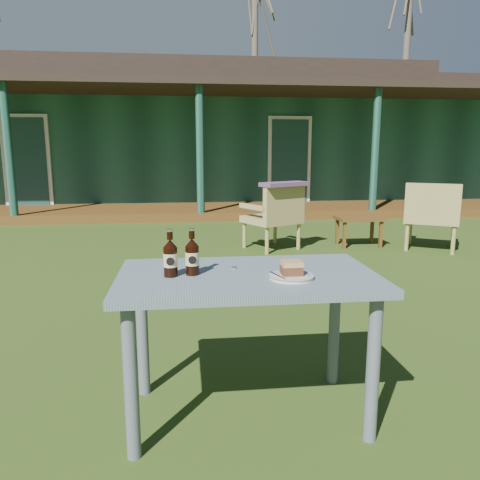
{
  "coord_description": "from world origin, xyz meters",
  "views": [
    {
      "loc": [
        -0.28,
        -3.69,
        1.28
      ],
      "look_at": [
        0.0,
        -1.3,
        0.82
      ],
      "focal_mm": 35.0,
      "sensor_mm": 36.0,
      "label": 1
    }
  ],
  "objects": [
    {
      "name": "tree_mid",
      "position": [
        3.0,
        18.5,
        4.75
      ],
      "size": [
        0.28,
        0.28,
        9.5
      ],
      "primitive_type": "cylinder",
      "color": "brown",
      "rests_on": "ground"
    },
    {
      "name": "tree_right",
      "position": [
        9.5,
        17.0,
        5.5
      ],
      "size": [
        0.28,
        0.28,
        11.0
      ],
      "primitive_type": "cylinder",
      "color": "brown",
      "rests_on": "ground"
    },
    {
      "name": "fork",
      "position": [
        0.12,
        -1.72,
        0.74
      ],
      "size": [
        0.05,
        0.14,
        0.0
      ],
      "primitive_type": "cube",
      "rotation": [
        0.0,
        0.0,
        0.3
      ],
      "color": "silver",
      "rests_on": "plate"
    },
    {
      "name": "cola_bottle_far",
      "position": [
        -0.35,
        -1.61,
        0.81
      ],
      "size": [
        0.06,
        0.07,
        0.22
      ],
      "color": "black",
      "rests_on": "cafe_table"
    },
    {
      "name": "cafe_table",
      "position": [
        0.0,
        -1.6,
        0.62
      ],
      "size": [
        1.2,
        0.7,
        0.72
      ],
      "color": "slate",
      "rests_on": "ground"
    },
    {
      "name": "armchair_left",
      "position": [
        0.88,
        2.21,
        0.47
      ],
      "size": [
        0.82,
        0.81,
        0.84
      ],
      "color": "#A39051",
      "rests_on": "ground"
    },
    {
      "name": "pavilion",
      "position": [
        -0.0,
        9.39,
        1.61
      ],
      "size": [
        15.8,
        8.3,
        3.45
      ],
      "color": "#1C493A",
      "rests_on": "ground"
    },
    {
      "name": "ground",
      "position": [
        0.0,
        0.0,
        0.0
      ],
      "size": [
        80.0,
        80.0,
        0.0
      ],
      "primitive_type": "plane",
      "color": "#334916"
    },
    {
      "name": "bottle_cap",
      "position": [
        -0.05,
        -1.51,
        0.72
      ],
      "size": [
        0.03,
        0.03,
        0.01
      ],
      "primitive_type": "cylinder",
      "color": "silver",
      "rests_on": "cafe_table"
    },
    {
      "name": "plate",
      "position": [
        0.18,
        -1.71,
        0.73
      ],
      "size": [
        0.2,
        0.2,
        0.01
      ],
      "color": "silver",
      "rests_on": "cafe_table"
    },
    {
      "name": "armchair_right",
      "position": [
        2.87,
        1.94,
        0.49
      ],
      "size": [
        0.87,
        0.85,
        0.88
      ],
      "color": "#A39051",
      "rests_on": "ground"
    },
    {
      "name": "cake_slice",
      "position": [
        0.19,
        -1.69,
        0.77
      ],
      "size": [
        0.09,
        0.09,
        0.06
      ],
      "color": "#522C1A",
      "rests_on": "plate"
    },
    {
      "name": "cola_bottle_near",
      "position": [
        -0.26,
        -1.59,
        0.81
      ],
      "size": [
        0.06,
        0.07,
        0.22
      ],
      "color": "black",
      "rests_on": "cafe_table"
    },
    {
      "name": "floral_throw",
      "position": [
        0.96,
        2.06,
        0.87
      ],
      "size": [
        0.68,
        0.51,
        0.05
      ],
      "primitive_type": "cube",
      "rotation": [
        0.0,
        0.0,
        3.63
      ],
      "color": "#633E65",
      "rests_on": "armchair_left"
    },
    {
      "name": "side_table",
      "position": [
        2.04,
        2.3,
        0.34
      ],
      "size": [
        0.6,
        0.4,
        0.4
      ],
      "color": "#583715",
      "rests_on": "ground"
    }
  ]
}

